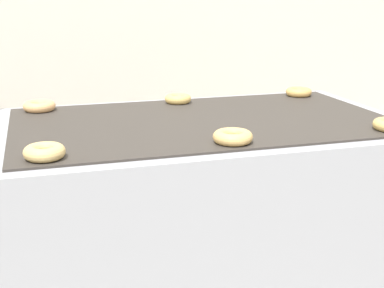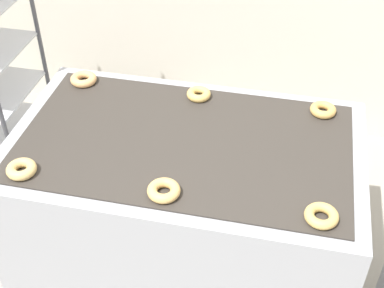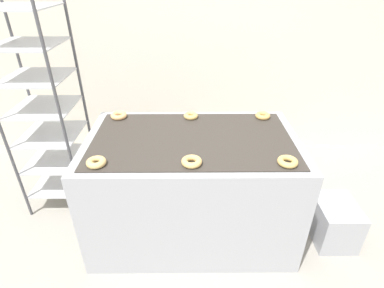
% 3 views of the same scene
% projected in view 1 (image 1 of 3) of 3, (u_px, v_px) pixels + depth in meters
% --- Properties ---
extents(fryer_machine, '(1.56, 0.95, 0.88)m').
position_uv_depth(fryer_machine, '(203.00, 225.00, 2.18)').
color(fryer_machine, '#A8AAB2').
rests_on(fryer_machine, ground_plane).
extents(donut_near_left, '(0.12, 0.12, 0.04)m').
position_uv_depth(donut_near_left, '(44.00, 152.00, 1.58)').
color(donut_near_left, '#DDB86E').
rests_on(donut_near_left, fryer_machine).
extents(donut_near_center, '(0.13, 0.13, 0.04)m').
position_uv_depth(donut_near_center, '(233.00, 137.00, 1.74)').
color(donut_near_center, '#E5B768').
rests_on(donut_near_center, fryer_machine).
extents(donut_far_left, '(0.13, 0.13, 0.04)m').
position_uv_depth(donut_far_left, '(39.00, 106.00, 2.21)').
color(donut_far_left, '#ECB06E').
rests_on(donut_far_left, fryer_machine).
extents(donut_far_center, '(0.12, 0.12, 0.04)m').
position_uv_depth(donut_far_center, '(178.00, 99.00, 2.37)').
color(donut_far_center, '#E0B762').
rests_on(donut_far_center, fryer_machine).
extents(donut_far_right, '(0.12, 0.12, 0.04)m').
position_uv_depth(donut_far_right, '(299.00, 92.00, 2.53)').
color(donut_far_right, '#DAAA5A').
rests_on(donut_far_right, fryer_machine).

